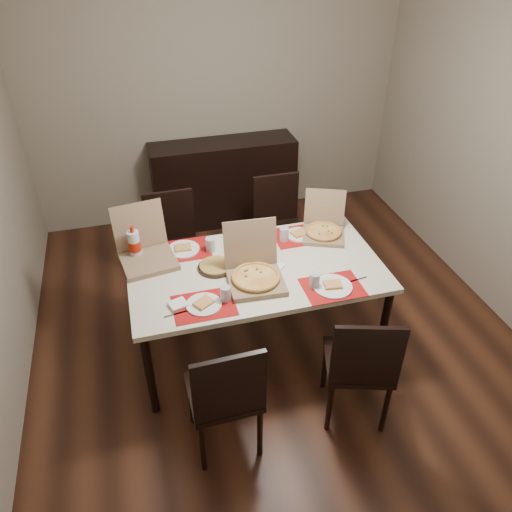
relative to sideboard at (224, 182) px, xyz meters
name	(u,v)px	position (x,y,z in m)	size (l,w,h in m)	color
ground	(271,324)	(0.00, -1.78, -0.46)	(3.80, 4.00, 0.02)	#402113
room_walls	(258,101)	(0.00, -1.35, 1.28)	(3.84, 4.02, 2.62)	gray
sideboard	(224,182)	(0.00, 0.00, 0.00)	(1.50, 0.40, 0.90)	black
dining_table	(256,275)	(-0.18, -1.96, 0.23)	(1.80, 1.00, 0.75)	beige
chair_near_left	(226,394)	(-0.60, -2.82, 0.06)	(0.43, 0.43, 0.93)	black
chair_near_right	(361,364)	(0.27, -2.81, 0.06)	(0.52, 0.52, 0.93)	black
chair_far_left	(173,241)	(-0.68, -1.10, 0.06)	(0.43, 0.43, 0.93)	black
chair_far_right	(279,222)	(0.29, -1.04, 0.06)	(0.42, 0.42, 0.93)	black
setting_near_left	(207,302)	(-0.60, -2.27, 0.32)	(0.46, 0.30, 0.11)	#B10B0C
setting_near_right	(328,285)	(0.23, -2.31, 0.32)	(0.47, 0.30, 0.11)	#B10B0C
setting_far_left	(188,248)	(-0.62, -1.62, 0.32)	(0.47, 0.30, 0.11)	#B10B0C
setting_far_right	(295,235)	(0.21, -1.66, 0.32)	(0.48, 0.30, 0.11)	#B10B0C
napkin_loose	(274,267)	(-0.06, -2.01, 0.31)	(0.12, 0.11, 0.02)	white
pizza_box_center	(255,273)	(-0.23, -2.10, 0.36)	(0.40, 0.43, 0.37)	#7F6449
pizza_box_right	(323,228)	(0.44, -1.67, 0.35)	(0.42, 0.44, 0.32)	#7F6449
pizza_box_left	(146,252)	(-0.92, -1.66, 0.36)	(0.43, 0.47, 0.38)	#7F6449
faina_plate	(216,266)	(-0.46, -1.90, 0.31)	(0.26, 0.26, 0.03)	black
dip_bowl	(254,247)	(-0.13, -1.73, 0.31)	(0.12, 0.12, 0.03)	white
soda_bottle	(134,245)	(-1.00, -1.62, 0.41)	(0.09, 0.09, 0.27)	silver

